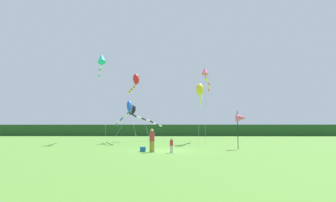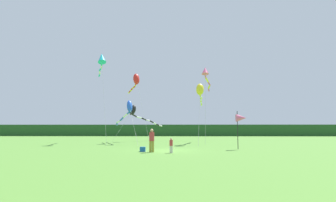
{
  "view_description": "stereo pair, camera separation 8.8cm",
  "coord_description": "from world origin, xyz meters",
  "px_view_note": "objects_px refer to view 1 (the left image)",
  "views": [
    {
      "loc": [
        0.66,
        -22.71,
        1.81
      ],
      "look_at": [
        0.0,
        6.0,
        4.72
      ],
      "focal_mm": 29.14,
      "sensor_mm": 36.0,
      "label": 1
    },
    {
      "loc": [
        0.75,
        -22.71,
        1.81
      ],
      "look_at": [
        0.0,
        6.0,
        4.72
      ],
      "focal_mm": 29.14,
      "sensor_mm": 36.0,
      "label": 2
    }
  ],
  "objects_px": {
    "kite_blue": "(127,110)",
    "kite_cyan": "(101,59)",
    "kite_black": "(136,112)",
    "person_child": "(171,145)",
    "kite_yellow": "(200,91)",
    "cooler_box": "(143,149)",
    "banner_flag_pole": "(241,118)",
    "kite_rainbow": "(206,74)",
    "kite_red": "(136,80)",
    "person_adult": "(152,139)"
  },
  "relations": [
    {
      "from": "kite_black",
      "to": "kite_cyan",
      "type": "relative_size",
      "value": 0.73
    },
    {
      "from": "cooler_box",
      "to": "kite_yellow",
      "type": "xyz_separation_m",
      "value": [
        5.54,
        10.49,
        6.04
      ]
    },
    {
      "from": "person_adult",
      "to": "kite_cyan",
      "type": "height_order",
      "value": "kite_cyan"
    },
    {
      "from": "kite_yellow",
      "to": "kite_red",
      "type": "xyz_separation_m",
      "value": [
        -8.21,
        3.67,
        2.01
      ]
    },
    {
      "from": "kite_black",
      "to": "kite_rainbow",
      "type": "bearing_deg",
      "value": -22.35
    },
    {
      "from": "kite_black",
      "to": "kite_blue",
      "type": "bearing_deg",
      "value": -92.56
    },
    {
      "from": "banner_flag_pole",
      "to": "person_adult",
      "type": "bearing_deg",
      "value": -157.48
    },
    {
      "from": "kite_cyan",
      "to": "kite_rainbow",
      "type": "bearing_deg",
      "value": 1.35
    },
    {
      "from": "person_child",
      "to": "cooler_box",
      "type": "relative_size",
      "value": 2.64
    },
    {
      "from": "kite_yellow",
      "to": "kite_red",
      "type": "bearing_deg",
      "value": 155.89
    },
    {
      "from": "cooler_box",
      "to": "person_child",
      "type": "bearing_deg",
      "value": -26.58
    },
    {
      "from": "banner_flag_pole",
      "to": "kite_blue",
      "type": "distance_m",
      "value": 14.51
    },
    {
      "from": "person_child",
      "to": "kite_cyan",
      "type": "distance_m",
      "value": 19.32
    },
    {
      "from": "kite_blue",
      "to": "kite_cyan",
      "type": "relative_size",
      "value": 0.8
    },
    {
      "from": "kite_blue",
      "to": "kite_red",
      "type": "xyz_separation_m",
      "value": [
        0.55,
        2.91,
        4.15
      ]
    },
    {
      "from": "kite_rainbow",
      "to": "kite_red",
      "type": "distance_m",
      "value": 9.3
    },
    {
      "from": "kite_yellow",
      "to": "kite_blue",
      "type": "relative_size",
      "value": 1.02
    },
    {
      "from": "banner_flag_pole",
      "to": "kite_blue",
      "type": "xyz_separation_m",
      "value": [
        -11.63,
        8.57,
        1.36
      ]
    },
    {
      "from": "person_adult",
      "to": "person_child",
      "type": "distance_m",
      "value": 1.68
    },
    {
      "from": "cooler_box",
      "to": "kite_rainbow",
      "type": "relative_size",
      "value": 0.04
    },
    {
      "from": "kite_yellow",
      "to": "kite_rainbow",
      "type": "xyz_separation_m",
      "value": [
        0.99,
        2.39,
        2.56
      ]
    },
    {
      "from": "person_child",
      "to": "kite_rainbow",
      "type": "xyz_separation_m",
      "value": [
        4.27,
        14.01,
        8.16
      ]
    },
    {
      "from": "banner_flag_pole",
      "to": "kite_black",
      "type": "height_order",
      "value": "kite_black"
    },
    {
      "from": "person_child",
      "to": "kite_cyan",
      "type": "xyz_separation_m",
      "value": [
        -9.17,
        13.7,
        10.08
      ]
    },
    {
      "from": "person_adult",
      "to": "cooler_box",
      "type": "height_order",
      "value": "person_adult"
    },
    {
      "from": "kite_blue",
      "to": "kite_black",
      "type": "bearing_deg",
      "value": 87.44
    },
    {
      "from": "kite_blue",
      "to": "kite_cyan",
      "type": "height_order",
      "value": "kite_cyan"
    },
    {
      "from": "kite_rainbow",
      "to": "kite_cyan",
      "type": "distance_m",
      "value": 13.58
    },
    {
      "from": "person_child",
      "to": "cooler_box",
      "type": "height_order",
      "value": "person_child"
    },
    {
      "from": "kite_red",
      "to": "kite_black",
      "type": "bearing_deg",
      "value": 96.49
    },
    {
      "from": "person_child",
      "to": "kite_cyan",
      "type": "bearing_deg",
      "value": 123.79
    },
    {
      "from": "banner_flag_pole",
      "to": "kite_blue",
      "type": "height_order",
      "value": "kite_blue"
    },
    {
      "from": "person_child",
      "to": "kite_yellow",
      "type": "bearing_deg",
      "value": 74.23
    },
    {
      "from": "banner_flag_pole",
      "to": "kite_red",
      "type": "bearing_deg",
      "value": 133.98
    },
    {
      "from": "cooler_box",
      "to": "person_adult",
      "type": "bearing_deg",
      "value": -33.58
    },
    {
      "from": "banner_flag_pole",
      "to": "kite_black",
      "type": "xyz_separation_m",
      "value": [
        -11.38,
        14.11,
        1.37
      ]
    },
    {
      "from": "kite_yellow",
      "to": "kite_cyan",
      "type": "distance_m",
      "value": 13.39
    },
    {
      "from": "kite_yellow",
      "to": "cooler_box",
      "type": "bearing_deg",
      "value": -117.82
    },
    {
      "from": "kite_yellow",
      "to": "kite_blue",
      "type": "height_order",
      "value": "kite_yellow"
    },
    {
      "from": "person_adult",
      "to": "kite_rainbow",
      "type": "bearing_deg",
      "value": 66.66
    },
    {
      "from": "person_child",
      "to": "kite_black",
      "type": "height_order",
      "value": "kite_black"
    },
    {
      "from": "cooler_box",
      "to": "kite_yellow",
      "type": "bearing_deg",
      "value": 62.18
    },
    {
      "from": "person_child",
      "to": "kite_rainbow",
      "type": "bearing_deg",
      "value": 73.06
    },
    {
      "from": "kite_yellow",
      "to": "kite_blue",
      "type": "bearing_deg",
      "value": 175.03
    },
    {
      "from": "person_child",
      "to": "kite_black",
      "type": "relative_size",
      "value": 0.13
    },
    {
      "from": "kite_black",
      "to": "kite_rainbow",
      "type": "xyz_separation_m",
      "value": [
        9.5,
        -3.91,
        4.69
      ]
    },
    {
      "from": "kite_yellow",
      "to": "banner_flag_pole",
      "type": "bearing_deg",
      "value": -69.82
    },
    {
      "from": "banner_flag_pole",
      "to": "kite_rainbow",
      "type": "bearing_deg",
      "value": 100.47
    },
    {
      "from": "kite_rainbow",
      "to": "kite_cyan",
      "type": "relative_size",
      "value": 0.82
    },
    {
      "from": "person_child",
      "to": "kite_cyan",
      "type": "relative_size",
      "value": 0.1
    }
  ]
}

